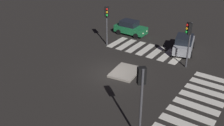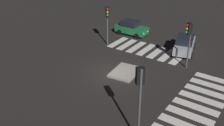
% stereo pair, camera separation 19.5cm
% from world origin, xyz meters
% --- Properties ---
extents(ground_plane, '(80.00, 80.00, 0.00)m').
position_xyz_m(ground_plane, '(0.00, 0.00, 0.00)').
color(ground_plane, black).
extents(traffic_island, '(2.98, 2.38, 0.18)m').
position_xyz_m(traffic_island, '(0.72, -0.86, 0.09)').
color(traffic_island, gray).
rests_on(traffic_island, ground).
extents(car_silver, '(4.22, 2.59, 1.73)m').
position_xyz_m(car_silver, '(7.67, -3.33, 0.85)').
color(car_silver, '#9EA0A5').
rests_on(car_silver, ground).
extents(car_green, '(1.77, 3.74, 1.62)m').
position_xyz_m(car_green, '(8.93, 3.54, 0.80)').
color(car_green, '#196B38').
rests_on(car_green, ground).
extents(traffic_light_east, '(0.54, 0.54, 4.09)m').
position_xyz_m(traffic_light_east, '(4.57, -4.62, 3.11)').
color(traffic_light_east, '#47474C').
rests_on(traffic_light_east, ground).
extents(traffic_light_north, '(0.53, 0.54, 4.09)m').
position_xyz_m(traffic_light_north, '(4.78, 3.90, 3.11)').
color(traffic_light_north, '#47474C').
rests_on(traffic_light_north, ground).
extents(traffic_light_south, '(0.54, 0.54, 4.66)m').
position_xyz_m(traffic_light_south, '(-5.57, -5.66, 3.53)').
color(traffic_light_south, '#47474C').
rests_on(traffic_light_south, ground).
extents(crosswalk_near, '(8.75, 3.20, 0.02)m').
position_xyz_m(crosswalk_near, '(0.00, -7.43, 0.01)').
color(crosswalk_near, silver).
rests_on(crosswalk_near, ground).
extents(crosswalk_side, '(3.20, 7.60, 0.02)m').
position_xyz_m(crosswalk_side, '(6.06, 0.00, 0.01)').
color(crosswalk_side, silver).
rests_on(crosswalk_side, ground).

